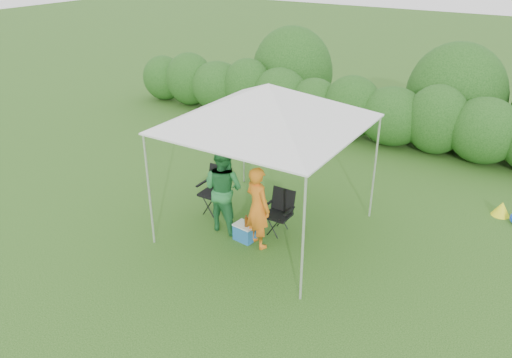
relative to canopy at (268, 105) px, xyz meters
The scene contains 10 objects.
ground 2.51m from the canopy, 90.00° to the right, with size 70.00×70.00×0.00m, color #35621F.
hedge 5.74m from the canopy, 88.96° to the left, with size 16.29×1.53×1.80m.
canopy is the anchor object (origin of this frame).
chair_right 2.01m from the canopy, 18.36° to the left, with size 0.52×0.47×0.83m.
chair_left 2.31m from the canopy, behind, with size 0.58×0.53×0.93m.
man 1.79m from the canopy, 75.66° to the right, with size 0.56×0.37×1.54m, color orange.
woman 1.81m from the canopy, 150.71° to the right, with size 0.82×0.64×1.68m, color #27793C.
cooler 2.37m from the canopy, 104.18° to the right, with size 0.42×0.33×0.32m.
bottle 2.11m from the canopy, 97.64° to the right, with size 0.06×0.06×0.24m, color #592D0C.
lawn_toy 5.30m from the canopy, 37.10° to the left, with size 0.59×0.49×0.30m.
Camera 1 is at (4.17, -6.56, 5.01)m, focal length 35.00 mm.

